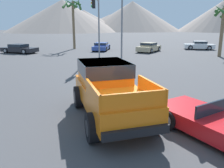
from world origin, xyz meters
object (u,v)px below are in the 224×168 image
object	(u,v)px
parked_car_tan	(149,47)
parked_car_blue	(101,46)
traffic_light_main	(97,16)
parked_car_white	(199,45)
orange_pickup_truck	(108,87)
parked_car_dark	(19,48)
palm_tree_tall	(73,11)
street_lamp_post	(122,3)

from	to	relation	value
parked_car_tan	parked_car_blue	bearing A→B (deg)	-162.43
parked_car_tan	traffic_light_main	size ratio (longest dim) A/B	0.76
parked_car_white	parked_car_blue	size ratio (longest dim) A/B	0.92
parked_car_tan	traffic_light_main	distance (m)	10.16
orange_pickup_truck	parked_car_dark	bearing A→B (deg)	104.03
parked_car_white	parked_car_tan	size ratio (longest dim) A/B	0.94
parked_car_tan	palm_tree_tall	distance (m)	12.13
orange_pickup_truck	parked_car_blue	size ratio (longest dim) A/B	1.16
palm_tree_tall	parked_car_blue	bearing A→B (deg)	-23.80
orange_pickup_truck	palm_tree_tall	world-z (taller)	palm_tree_tall
street_lamp_post	parked_car_blue	bearing A→B (deg)	103.80
parked_car_dark	traffic_light_main	world-z (taller)	traffic_light_main
parked_car_white	palm_tree_tall	size ratio (longest dim) A/B	0.61
parked_car_blue	palm_tree_tall	distance (m)	6.67
parked_car_tan	parked_car_dark	distance (m)	16.64
parked_car_white	street_lamp_post	distance (m)	18.32
parked_car_white	parked_car_dark	xyz separation A→B (m)	(-24.15, -5.59, -0.03)
street_lamp_post	parked_car_dark	bearing A→B (deg)	147.75
parked_car_white	parked_car_blue	distance (m)	14.22
parked_car_white	parked_car_dark	size ratio (longest dim) A/B	0.89
parked_car_tan	traffic_light_main	world-z (taller)	traffic_light_main
traffic_light_main	orange_pickup_truck	bearing A→B (deg)	8.25
orange_pickup_truck	parked_car_white	distance (m)	27.36
parked_car_dark	street_lamp_post	distance (m)	15.99
parked_car_white	traffic_light_main	size ratio (longest dim) A/B	0.72
parked_car_white	palm_tree_tall	xyz separation A→B (m)	(-18.33, -0.12, 4.75)
traffic_light_main	street_lamp_post	distance (m)	3.99
parked_car_blue	traffic_light_main	distance (m)	9.51
parked_car_blue	parked_car_dark	bearing A→B (deg)	-155.40
palm_tree_tall	parked_car_white	bearing A→B (deg)	0.37
parked_car_white	orange_pickup_truck	bearing A→B (deg)	163.80
parked_car_blue	parked_car_tan	bearing A→B (deg)	-7.29
traffic_light_main	palm_tree_tall	world-z (taller)	palm_tree_tall
parked_car_blue	traffic_light_main	bearing A→B (deg)	-82.18
parked_car_tan	street_lamp_post	bearing A→B (deg)	-79.01
street_lamp_post	palm_tree_tall	size ratio (longest dim) A/B	1.23
parked_car_dark	parked_car_blue	distance (m)	10.69
orange_pickup_truck	traffic_light_main	bearing A→B (deg)	79.12
orange_pickup_truck	parked_car_tan	size ratio (longest dim) A/B	1.19
parked_car_white	parked_car_dark	world-z (taller)	parked_car_white
parked_car_blue	street_lamp_post	world-z (taller)	street_lamp_post
parked_car_dark	palm_tree_tall	xyz separation A→B (m)	(5.81, 5.47, 4.78)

